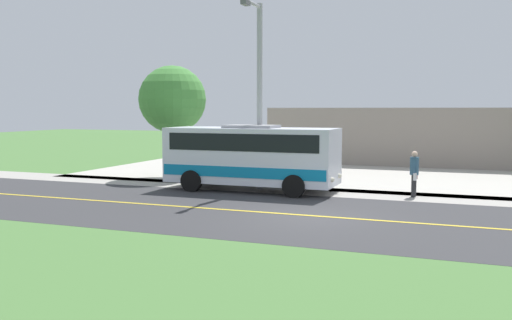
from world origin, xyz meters
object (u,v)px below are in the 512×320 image
Objects in this scene: street_light_pole at (259,88)px; pedestrian_with_bags at (414,172)px; shuttle_bus_front at (252,155)px; tree_curbside at (172,100)px; commercial_building at (421,134)px.

pedestrian_with_bags is at bearing 92.73° from street_light_pole.
shuttle_bus_front is 1.30× the size of tree_curbside.
shuttle_bus_front reaches higher than pedestrian_with_bags.
commercial_building is (-16.53, 5.45, -2.56)m from street_light_pole.
street_light_pole is at bearing 154.14° from shuttle_bus_front.
shuttle_bus_front is 6.54m from tree_curbside.
commercial_building reaches higher than pedestrian_with_bags.
shuttle_bus_front is at bearing -84.14° from pedestrian_with_bags.
shuttle_bus_front is 2.82m from street_light_pole.
pedestrian_with_bags is 16.27m from commercial_building.
tree_curbside reaches higher than shuttle_bus_front.
pedestrian_with_bags is 0.32× the size of tree_curbside.
tree_curbside is at bearing -118.34° from shuttle_bus_front.
street_light_pole is at bearing -18.25° from commercial_building.
street_light_pole reaches higher than shuttle_bus_front.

